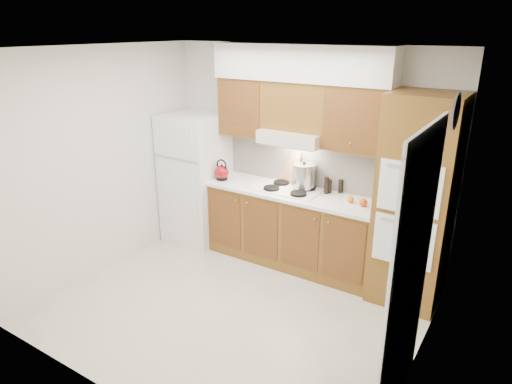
# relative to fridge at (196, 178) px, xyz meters

# --- Properties ---
(floor) EXTENTS (3.60, 3.60, 0.00)m
(floor) POSITION_rel_fridge_xyz_m (1.41, -1.14, -0.86)
(floor) COLOR beige
(floor) RESTS_ON ground
(ceiling) EXTENTS (3.60, 3.60, 0.00)m
(ceiling) POSITION_rel_fridge_xyz_m (1.41, -1.14, 1.74)
(ceiling) COLOR white
(ceiling) RESTS_ON wall_back
(wall_back) EXTENTS (3.60, 0.02, 2.60)m
(wall_back) POSITION_rel_fridge_xyz_m (1.41, 0.36, 0.44)
(wall_back) COLOR silver
(wall_back) RESTS_ON floor
(wall_left) EXTENTS (0.02, 3.00, 2.60)m
(wall_left) POSITION_rel_fridge_xyz_m (-0.40, -1.14, 0.44)
(wall_left) COLOR silver
(wall_left) RESTS_ON floor
(wall_right) EXTENTS (0.02, 3.00, 2.60)m
(wall_right) POSITION_rel_fridge_xyz_m (3.21, -1.14, 0.44)
(wall_right) COLOR silver
(wall_right) RESTS_ON floor
(fridge) EXTENTS (0.75, 0.72, 1.72)m
(fridge) POSITION_rel_fridge_xyz_m (0.00, 0.00, 0.00)
(fridge) COLOR white
(fridge) RESTS_ON floor
(base_cabinets) EXTENTS (2.11, 0.60, 0.90)m
(base_cabinets) POSITION_rel_fridge_xyz_m (1.43, 0.06, -0.41)
(base_cabinets) COLOR brown
(base_cabinets) RESTS_ON floor
(countertop) EXTENTS (2.13, 0.62, 0.04)m
(countertop) POSITION_rel_fridge_xyz_m (1.43, 0.05, 0.06)
(countertop) COLOR white
(countertop) RESTS_ON base_cabinets
(backsplash) EXTENTS (2.11, 0.03, 0.56)m
(backsplash) POSITION_rel_fridge_xyz_m (1.43, 0.34, 0.36)
(backsplash) COLOR white
(backsplash) RESTS_ON countertop
(oven_cabinet) EXTENTS (0.70, 0.65, 2.20)m
(oven_cabinet) POSITION_rel_fridge_xyz_m (2.85, 0.03, 0.24)
(oven_cabinet) COLOR brown
(oven_cabinet) RESTS_ON floor
(upper_cab_left) EXTENTS (0.63, 0.33, 0.70)m
(upper_cab_left) POSITION_rel_fridge_xyz_m (0.69, 0.19, 0.99)
(upper_cab_left) COLOR brown
(upper_cab_left) RESTS_ON wall_back
(upper_cab_right) EXTENTS (0.73, 0.33, 0.70)m
(upper_cab_right) POSITION_rel_fridge_xyz_m (2.12, 0.19, 0.99)
(upper_cab_right) COLOR brown
(upper_cab_right) RESTS_ON wall_back
(range_hood) EXTENTS (0.75, 0.45, 0.15)m
(range_hood) POSITION_rel_fridge_xyz_m (1.38, 0.13, 0.71)
(range_hood) COLOR silver
(range_hood) RESTS_ON wall_back
(upper_cab_over_hood) EXTENTS (0.75, 0.33, 0.55)m
(upper_cab_over_hood) POSITION_rel_fridge_xyz_m (1.38, 0.19, 1.06)
(upper_cab_over_hood) COLOR brown
(upper_cab_over_hood) RESTS_ON range_hood
(soffit) EXTENTS (2.13, 0.36, 0.40)m
(soffit) POSITION_rel_fridge_xyz_m (1.43, 0.18, 1.54)
(soffit) COLOR silver
(soffit) RESTS_ON wall_back
(cooktop) EXTENTS (0.74, 0.50, 0.01)m
(cooktop) POSITION_rel_fridge_xyz_m (1.38, 0.07, 0.09)
(cooktop) COLOR white
(cooktop) RESTS_ON countertop
(doorway) EXTENTS (0.02, 0.90, 2.10)m
(doorway) POSITION_rel_fridge_xyz_m (3.19, -1.49, 0.19)
(doorway) COLOR black
(doorway) RESTS_ON floor
(wall_clock) EXTENTS (0.02, 0.30, 0.30)m
(wall_clock) POSITION_rel_fridge_xyz_m (3.19, -0.59, 1.29)
(wall_clock) COLOR #3F3833
(wall_clock) RESTS_ON wall_right
(kettle) EXTENTS (0.19, 0.19, 0.18)m
(kettle) POSITION_rel_fridge_xyz_m (0.47, -0.06, 0.18)
(kettle) COLOR maroon
(kettle) RESTS_ON countertop
(cutting_board) EXTENTS (0.34, 0.22, 0.42)m
(cutting_board) POSITION_rel_fridge_xyz_m (1.24, 0.31, 0.28)
(cutting_board) COLOR tan
(cutting_board) RESTS_ON countertop
(stock_pot) EXTENTS (0.28, 0.28, 0.28)m
(stock_pot) POSITION_rel_fridge_xyz_m (1.51, 0.18, 0.25)
(stock_pot) COLOR #ACADB1
(stock_pot) RESTS_ON cooktop
(condiment_a) EXTENTS (0.07, 0.07, 0.20)m
(condiment_a) POSITION_rel_fridge_xyz_m (1.80, 0.19, 0.18)
(condiment_a) COLOR black
(condiment_a) RESTS_ON countertop
(condiment_b) EXTENTS (0.06, 0.06, 0.16)m
(condiment_b) POSITION_rel_fridge_xyz_m (1.82, 0.24, 0.16)
(condiment_b) COLOR black
(condiment_b) RESTS_ON countertop
(condiment_c) EXTENTS (0.07, 0.07, 0.16)m
(condiment_c) POSITION_rel_fridge_xyz_m (1.93, 0.31, 0.16)
(condiment_c) COLOR black
(condiment_c) RESTS_ON countertop
(orange_near) EXTENTS (0.11, 0.11, 0.09)m
(orange_near) POSITION_rel_fridge_xyz_m (2.30, 0.03, 0.12)
(orange_near) COLOR #E74E0C
(orange_near) RESTS_ON countertop
(orange_far) EXTENTS (0.09, 0.09, 0.08)m
(orange_far) POSITION_rel_fridge_xyz_m (2.14, 0.07, 0.12)
(orange_far) COLOR orange
(orange_far) RESTS_ON countertop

